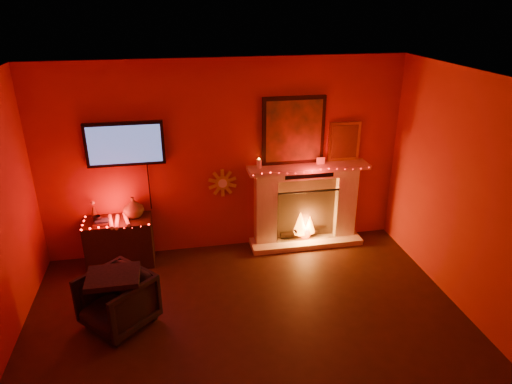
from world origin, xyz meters
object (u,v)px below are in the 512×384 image
Objects in this scene: fireplace at (305,197)px; armchair at (117,301)px; sunburst_clock at (223,183)px; console_table at (121,239)px; tv at (125,144)px.

armchair is (-2.57, -1.44, -0.41)m from fireplace.
sunburst_clock is 1.58m from console_table.
sunburst_clock is at bearing 1.24° from tv.
tv reaches higher than armchair.
sunburst_clock is 0.42× the size of console_table.
sunburst_clock is (-1.19, 0.09, 0.28)m from fireplace.
tv is at bearing -178.76° from sunburst_clock.
tv is 3.10× the size of sunburst_clock.
fireplace is 2.61m from tv.
console_table is 1.31m from armchair.
tv is at bearing 45.59° from console_table.
tv reaches higher than console_table.
fireplace reaches higher than armchair.
console_table is at bearing -177.27° from fireplace.
armchair is (0.06, -1.31, -0.07)m from console_table.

